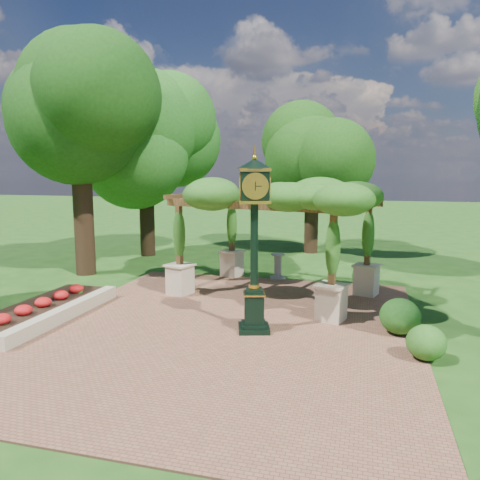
# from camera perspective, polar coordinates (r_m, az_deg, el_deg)

# --- Properties ---
(ground) EXTENTS (120.00, 120.00, 0.00)m
(ground) POSITION_cam_1_polar(r_m,az_deg,el_deg) (11.88, -3.20, -12.28)
(ground) COLOR #1E4714
(ground) RESTS_ON ground
(brick_plaza) EXTENTS (10.00, 12.00, 0.04)m
(brick_plaza) POSITION_cam_1_polar(r_m,az_deg,el_deg) (12.77, -1.78, -10.68)
(brick_plaza) COLOR brown
(brick_plaza) RESTS_ON ground
(border_wall) EXTENTS (0.35, 5.00, 0.40)m
(border_wall) POSITION_cam_1_polar(r_m,az_deg,el_deg) (14.28, -20.57, -8.40)
(border_wall) COLOR #C6B793
(border_wall) RESTS_ON ground
(flower_bed) EXTENTS (1.50, 5.00, 0.36)m
(flower_bed) POSITION_cam_1_polar(r_m,az_deg,el_deg) (14.81, -23.42, -8.04)
(flower_bed) COLOR red
(flower_bed) RESTS_ON ground
(pedestal_clock) EXTENTS (1.12, 1.12, 4.56)m
(pedestal_clock) POSITION_cam_1_polar(r_m,az_deg,el_deg) (11.91, 1.75, 1.33)
(pedestal_clock) COLOR black
(pedestal_clock) RESTS_ON brick_plaza
(pergola) EXTENTS (7.16, 5.58, 3.96)m
(pergola) POSITION_cam_1_polar(r_m,az_deg,el_deg) (15.58, 4.13, 4.89)
(pergola) COLOR beige
(pergola) RESTS_ON brick_plaza
(sundial) EXTENTS (0.70, 0.70, 1.02)m
(sundial) POSITION_cam_1_polar(r_m,az_deg,el_deg) (18.29, 4.63, -3.46)
(sundial) COLOR gray
(sundial) RESTS_ON ground
(shrub_front) EXTENTS (0.92, 0.92, 0.78)m
(shrub_front) POSITION_cam_1_polar(r_m,az_deg,el_deg) (11.37, 21.75, -11.53)
(shrub_front) COLOR #295C1A
(shrub_front) RESTS_ON brick_plaza
(shrub_mid) EXTENTS (1.19, 1.19, 0.93)m
(shrub_mid) POSITION_cam_1_polar(r_m,az_deg,el_deg) (12.82, 18.93, -8.79)
(shrub_mid) COLOR #1F5116
(shrub_mid) RESTS_ON brick_plaza
(shrub_back) EXTENTS (1.08, 1.08, 0.81)m
(shrub_back) POSITION_cam_1_polar(r_m,az_deg,el_deg) (17.55, 14.93, -4.23)
(shrub_back) COLOR #235619
(shrub_back) RESTS_ON brick_plaza
(tree_west_near) EXTENTS (4.91, 4.91, 9.57)m
(tree_west_near) POSITION_cam_1_polar(r_m,az_deg,el_deg) (20.03, -19.10, 14.73)
(tree_west_near) COLOR #362215
(tree_west_near) RESTS_ON ground
(tree_west_far) EXTENTS (4.97, 4.97, 8.51)m
(tree_west_far) POSITION_cam_1_polar(r_m,az_deg,el_deg) (23.74, -11.54, 12.21)
(tree_west_far) COLOR black
(tree_west_far) RESTS_ON ground
(tree_north) EXTENTS (4.32, 4.32, 8.10)m
(tree_north) POSITION_cam_1_polar(r_m,az_deg,el_deg) (24.34, 8.89, 11.48)
(tree_north) COLOR #332014
(tree_north) RESTS_ON ground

